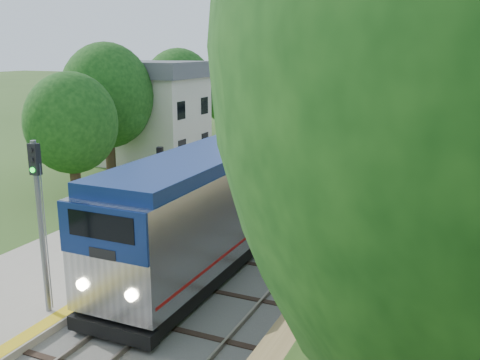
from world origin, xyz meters
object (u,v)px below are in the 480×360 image
at_px(train, 402,98).
at_px(lamppost_far, 162,196).
at_px(signal_farside, 394,148).
at_px(signal_gantry, 408,88).
at_px(station_building, 149,112).
at_px(signal_platform, 39,209).

height_order(train, lamppost_far, train).
bearing_deg(lamppost_far, signal_farside, 28.85).
bearing_deg(signal_farside, train, 97.16).
distance_m(signal_gantry, train, 15.18).
xyz_separation_m(signal_gantry, train, (-2.47, 14.78, -2.41)).
distance_m(station_building, signal_platform, 25.58).
bearing_deg(train, signal_platform, -92.64).
bearing_deg(lamppost_far, signal_platform, -85.96).
bearing_deg(signal_gantry, lamppost_far, -98.47).
relative_size(lamppost_far, signal_farside, 0.61).
relative_size(signal_gantry, signal_farside, 1.21).
distance_m(lamppost_far, signal_farside, 11.24).
bearing_deg(signal_gantry, signal_platform, -96.38).
bearing_deg(station_building, signal_farside, -25.44).
relative_size(station_building, signal_farside, 1.24).
bearing_deg(signal_farside, station_building, 154.56).
bearing_deg(lamppost_far, station_building, 125.17).
relative_size(station_building, signal_platform, 1.47).
relative_size(lamppost_far, signal_platform, 0.72).
xyz_separation_m(signal_gantry, signal_platform, (-5.37, -48.04, -0.86)).
distance_m(train, lamppost_far, 54.82).
bearing_deg(signal_platform, signal_gantry, 83.62).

